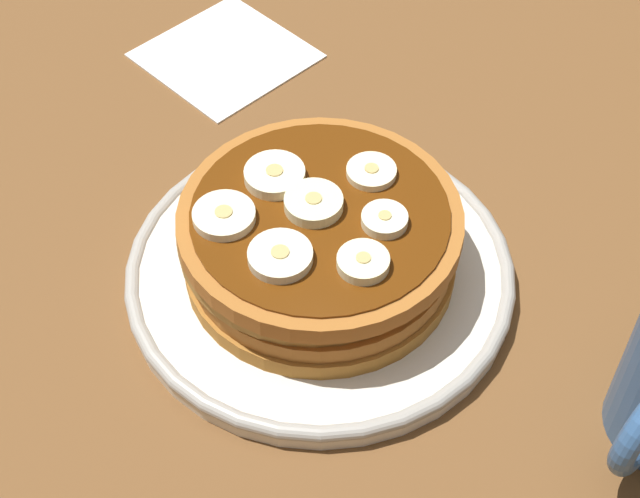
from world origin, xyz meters
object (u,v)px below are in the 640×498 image
at_px(banana_slice_4, 369,171).
at_px(banana_slice_3, 224,216).
at_px(plate, 320,272).
at_px(banana_slice_0, 318,201).
at_px(pancake_stack, 320,241).
at_px(banana_slice_1, 363,263).
at_px(napkin, 226,55).
at_px(banana_slice_5, 273,177).
at_px(banana_slice_6, 280,257).
at_px(banana_slice_2, 384,220).

bearing_deg(banana_slice_4, banana_slice_3, -21.27).
distance_m(plate, banana_slice_0, 0.06).
bearing_deg(pancake_stack, banana_slice_3, -39.92).
height_order(banana_slice_1, banana_slice_3, same).
distance_m(banana_slice_4, napkin, 0.22).
bearing_deg(banana_slice_3, napkin, -130.62).
bearing_deg(plate, banana_slice_5, -87.73).
relative_size(banana_slice_6, napkin, 0.33).
relative_size(pancake_stack, banana_slice_5, 4.78).
xyz_separation_m(banana_slice_0, banana_slice_3, (0.05, -0.03, -0.00)).
distance_m(plate, napkin, 0.23).
bearing_deg(banana_slice_1, plate, -104.88).
bearing_deg(banana_slice_1, banana_slice_5, -97.21).
distance_m(pancake_stack, banana_slice_4, 0.05).
height_order(plate, banana_slice_1, banana_slice_1).
relative_size(pancake_stack, banana_slice_3, 4.79).
distance_m(banana_slice_5, banana_slice_6, 0.06).
distance_m(banana_slice_1, banana_slice_5, 0.08).
bearing_deg(banana_slice_6, banana_slice_1, 129.09).
distance_m(plate, banana_slice_5, 0.07).
bearing_deg(banana_slice_4, banana_slice_0, -4.97).
bearing_deg(banana_slice_5, banana_slice_3, 3.75).
height_order(banana_slice_0, banana_slice_3, banana_slice_0).
height_order(pancake_stack, banana_slice_6, banana_slice_6).
bearing_deg(banana_slice_5, banana_slice_4, 141.23).
height_order(banana_slice_1, banana_slice_5, same).
xyz_separation_m(pancake_stack, banana_slice_5, (0.00, -0.04, 0.03)).
xyz_separation_m(banana_slice_2, banana_slice_4, (-0.02, -0.03, -0.00)).
xyz_separation_m(banana_slice_6, napkin, (-0.15, -0.22, -0.06)).
distance_m(banana_slice_2, napkin, 0.26).
relative_size(pancake_stack, banana_slice_1, 5.94).
relative_size(pancake_stack, banana_slice_4, 5.79).
bearing_deg(pancake_stack, napkin, -117.11).
bearing_deg(banana_slice_0, pancake_stack, 59.26).
bearing_deg(napkin, banana_slice_1, 64.88).
height_order(banana_slice_0, banana_slice_1, same).
xyz_separation_m(banana_slice_2, banana_slice_6, (0.06, -0.02, 0.00)).
distance_m(pancake_stack, napkin, 0.24).
bearing_deg(banana_slice_1, banana_slice_2, -157.62).
height_order(pancake_stack, banana_slice_5, banana_slice_5).
bearing_deg(plate, napkin, -117.14).
xyz_separation_m(plate, napkin, (-0.11, -0.21, -0.01)).
relative_size(pancake_stack, banana_slice_6, 4.80).
distance_m(banana_slice_0, napkin, 0.24).
distance_m(banana_slice_1, banana_slice_4, 0.07).
bearing_deg(pancake_stack, plate, -94.43).
bearing_deg(banana_slice_3, banana_slice_2, 132.77).
distance_m(pancake_stack, banana_slice_5, 0.05).
height_order(banana_slice_0, napkin, banana_slice_0).
height_order(banana_slice_1, banana_slice_6, same).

